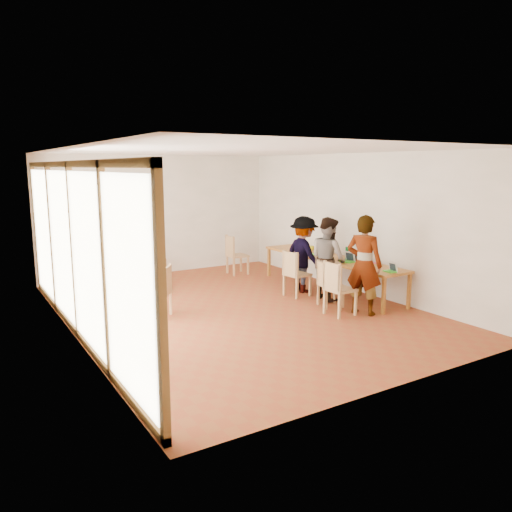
{
  "coord_description": "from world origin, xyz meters",
  "views": [
    {
      "loc": [
        -4.56,
        -8.06,
        2.71
      ],
      "look_at": [
        0.16,
        -0.42,
        1.1
      ],
      "focal_mm": 35.0,
      "sensor_mm": 36.0,
      "label": 1
    }
  ],
  "objects": [
    {
      "name": "ground",
      "position": [
        0.0,
        0.0,
        0.0
      ],
      "size": [
        8.0,
        8.0,
        0.0
      ],
      "primitive_type": "plane",
      "color": "brown",
      "rests_on": "ground"
    },
    {
      "name": "wall_back",
      "position": [
        0.0,
        4.0,
        1.5
      ],
      "size": [
        6.0,
        0.1,
        3.0
      ],
      "primitive_type": "cube",
      "color": "#F0E3CF",
      "rests_on": "ground"
    },
    {
      "name": "wall_front",
      "position": [
        0.0,
        -4.0,
        1.5
      ],
      "size": [
        6.0,
        0.1,
        3.0
      ],
      "primitive_type": "cube",
      "color": "#F0E3CF",
      "rests_on": "ground"
    },
    {
      "name": "wall_right",
      "position": [
        3.0,
        0.0,
        1.5
      ],
      "size": [
        0.1,
        8.0,
        3.0
      ],
      "primitive_type": "cube",
      "color": "#F0E3CF",
      "rests_on": "ground"
    },
    {
      "name": "window_wall",
      "position": [
        -2.96,
        0.0,
        1.5
      ],
      "size": [
        0.1,
        8.0,
        3.0
      ],
      "primitive_type": "cube",
      "color": "white",
      "rests_on": "ground"
    },
    {
      "name": "ceiling",
      "position": [
        0.0,
        0.0,
        3.02
      ],
      "size": [
        6.0,
        8.0,
        0.04
      ],
      "primitive_type": "cube",
      "color": "white",
      "rests_on": "wall_back"
    },
    {
      "name": "communal_table",
      "position": [
        2.5,
        0.25,
        0.7
      ],
      "size": [
        0.8,
        4.0,
        0.75
      ],
      "color": "#A96C25",
      "rests_on": "ground"
    },
    {
      "name": "side_table",
      "position": [
        -0.95,
        2.64,
        0.67
      ],
      "size": [
        0.9,
        0.9,
        0.75
      ],
      "rotation": [
        0.0,
        0.0,
        -0.28
      ],
      "color": "#A96C25",
      "rests_on": "ground"
    },
    {
      "name": "chair_near",
      "position": [
        1.36,
        -1.28,
        0.62
      ],
      "size": [
        0.48,
        0.48,
        0.54
      ],
      "rotation": [
        0.0,
        0.0,
        0.03
      ],
      "color": "tan",
      "rests_on": "ground"
    },
    {
      "name": "chair_mid",
      "position": [
        1.59,
        -0.72,
        0.55
      ],
      "size": [
        0.51,
        0.51,
        0.48
      ],
      "rotation": [
        0.0,
        0.0,
        -0.24
      ],
      "color": "tan",
      "rests_on": "ground"
    },
    {
      "name": "chair_far",
      "position": [
        1.5,
        0.24,
        0.6
      ],
      "size": [
        0.51,
        0.51,
        0.52
      ],
      "rotation": [
        0.0,
        0.0,
        0.13
      ],
      "color": "tan",
      "rests_on": "ground"
    },
    {
      "name": "chair_empty",
      "position": [
        1.51,
        2.84,
        0.61
      ],
      "size": [
        0.49,
        0.49,
        0.53
      ],
      "rotation": [
        0.0,
        0.0,
        -0.06
      ],
      "color": "tan",
      "rests_on": "ground"
    },
    {
      "name": "chair_spare",
      "position": [
        -1.38,
        0.29,
        0.58
      ],
      "size": [
        0.62,
        0.62,
        0.51
      ],
      "rotation": [
        0.0,
        0.0,
        2.5
      ],
      "color": "tan",
      "rests_on": "ground"
    },
    {
      "name": "person_near",
      "position": [
        1.87,
        -1.45,
        0.93
      ],
      "size": [
        0.69,
        0.8,
        1.86
      ],
      "primitive_type": "imported",
      "rotation": [
        0.0,
        0.0,
        2.0
      ],
      "color": "gray",
      "rests_on": "ground"
    },
    {
      "name": "person_mid",
      "position": [
        2.0,
        -0.27,
        0.85
      ],
      "size": [
        0.73,
        0.89,
        1.71
      ],
      "primitive_type": "imported",
      "rotation": [
        0.0,
        0.0,
        1.47
      ],
      "color": "gray",
      "rests_on": "ground"
    },
    {
      "name": "person_far",
      "position": [
        1.94,
        0.48,
        0.83
      ],
      "size": [
        0.63,
        1.08,
        1.66
      ],
      "primitive_type": "imported",
      "rotation": [
        0.0,
        0.0,
        1.58
      ],
      "color": "gray",
      "rests_on": "ground"
    },
    {
      "name": "laptop_near",
      "position": [
        2.48,
        -1.55,
        0.8
      ],
      "size": [
        0.21,
        0.23,
        0.18
      ],
      "rotation": [
        0.0,
        0.0,
        -0.08
      ],
      "color": "#46D631",
      "rests_on": "communal_table"
    },
    {
      "name": "laptop_mid",
      "position": [
        2.47,
        -0.37,
        0.81
      ],
      "size": [
        0.26,
        0.29,
        0.22
      ],
      "rotation": [
        0.0,
        0.0,
        0.17
      ],
      "color": "#46D631",
      "rests_on": "communal_table"
    },
    {
      "name": "laptop_far",
      "position": [
        2.48,
        0.58,
        0.81
      ],
      "size": [
        0.28,
        0.3,
        0.22
      ],
      "rotation": [
        0.0,
        0.0,
        -0.24
      ],
      "color": "#46D631",
      "rests_on": "communal_table"
    },
    {
      "name": "yellow_mug",
      "position": [
        2.73,
        1.22,
        0.8
      ],
      "size": [
        0.17,
        0.17,
        0.1
      ],
      "primitive_type": "imported",
      "rotation": [
        0.0,
        0.0,
        -0.43
      ],
      "color": "#D1C00B",
      "rests_on": "communal_table"
    },
    {
      "name": "green_bottle",
      "position": [
        2.6,
        -0.17,
        0.89
      ],
      "size": [
        0.07,
        0.07,
        0.28
      ],
      "primitive_type": "cylinder",
      "color": "#126F29",
      "rests_on": "communal_table"
    },
    {
      "name": "clear_glass",
      "position": [
        2.75,
        -0.99,
        0.8
      ],
      "size": [
        0.07,
        0.07,
        0.09
      ],
      "primitive_type": "cylinder",
      "color": "silver",
      "rests_on": "communal_table"
    },
    {
      "name": "condiment_cup",
      "position": [
        2.41,
        -1.12,
        0.78
      ],
      "size": [
        0.08,
        0.08,
        0.06
      ],
      "primitive_type": "cylinder",
      "color": "white",
      "rests_on": "communal_table"
    },
    {
      "name": "pink_phone",
      "position": [
        2.82,
        -0.76,
        0.76
      ],
      "size": [
        0.05,
        0.1,
        0.01
      ],
      "primitive_type": "cube",
      "color": "#E94382",
      "rests_on": "communal_table"
    },
    {
      "name": "black_pouch",
      "position": [
        2.74,
        -0.29,
        0.8
      ],
      "size": [
        0.16,
        0.26,
        0.09
      ],
      "primitive_type": "cube",
      "color": "black",
      "rests_on": "communal_table"
    }
  ]
}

